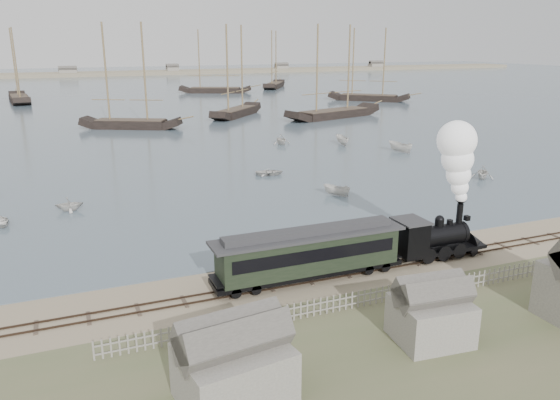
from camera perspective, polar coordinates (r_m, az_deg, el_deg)
name	(u,v)px	position (r m, az deg, el deg)	size (l,w,h in m)	color
ground	(309,268)	(41.69, 3.06, -7.09)	(600.00, 600.00, 0.00)	tan
harbor_water	(105,89)	(205.88, -17.78, 10.99)	(600.00, 336.00, 0.06)	#43565F
rail_track	(321,278)	(40.03, 4.29, -8.08)	(120.00, 1.80, 0.16)	#34261C
picket_fence_west	(260,327)	(33.64, -2.07, -13.16)	(19.00, 0.10, 1.20)	slate
picket_fence_east	(511,280)	(42.92, 22.99, -7.73)	(15.00, 0.10, 1.20)	slate
shed_left	(235,400)	(27.93, -4.74, -20.09)	(5.00, 4.00, 4.10)	slate
shed_mid	(429,340)	(33.50, 15.29, -13.93)	(4.00, 3.50, 3.60)	slate
far_spit	(90,76)	(285.51, -19.20, 12.15)	(500.00, 20.00, 1.80)	tan
locomotive	(453,199)	(44.32, 17.59, 0.14)	(8.33, 3.11, 10.39)	black
passenger_coach	(309,252)	(38.79, 3.04, -5.45)	(14.17, 2.73, 3.44)	black
beached_dinghy	(271,264)	(41.27, -0.93, -6.67)	(4.09, 2.92, 0.85)	silver
rowboat_1	(69,204)	(58.70, -21.17, -0.39)	(2.71, 2.34, 1.43)	silver
rowboat_2	(336,190)	(60.45, 5.91, 1.01)	(3.12, 1.17, 1.21)	silver
rowboat_3	(269,172)	(69.49, -1.11, 2.92)	(3.54, 2.53, 0.73)	silver
rowboat_4	(483,172)	(72.03, 20.42, 2.75)	(3.15, 2.72, 1.66)	silver
rowboat_5	(342,140)	(90.38, 6.49, 6.22)	(3.96, 1.49, 1.53)	silver
rowboat_7	(281,139)	(90.21, 0.13, 6.38)	(3.30, 2.85, 1.74)	silver
rowboat_8	(400,147)	(85.88, 12.43, 5.43)	(4.12, 1.55, 1.59)	silver
schooner_2	(127,76)	(109.90, -15.68, 12.38)	(19.47, 4.49, 20.00)	black
schooner_3	(236,71)	(124.30, -4.67, 13.31)	(19.87, 4.59, 20.00)	black
schooner_4	(335,71)	(122.18, 5.75, 13.23)	(24.90, 5.75, 20.00)	black
schooner_5	(370,64)	(158.63, 9.39, 13.80)	(22.68, 5.23, 20.00)	black
schooner_7	(15,65)	(169.06, -25.96, 12.56)	(22.46, 5.18, 20.00)	black
schooner_8	(214,61)	(182.02, -6.88, 14.20)	(23.19, 5.35, 20.00)	black
schooner_9	(274,59)	(200.57, -0.62, 14.50)	(21.64, 4.99, 20.00)	black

